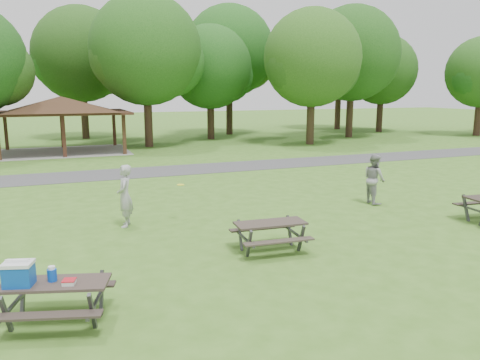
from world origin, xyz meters
name	(u,v)px	position (x,y,z in m)	size (l,w,h in m)	color
ground	(262,264)	(0.00, 0.00, 0.00)	(160.00, 160.00, 0.00)	#3B6A1E
asphalt_path	(151,172)	(0.00, 14.00, 0.01)	(120.00, 3.20, 0.02)	#3F3F42
pavilion	(61,107)	(-4.00, 24.00, 3.06)	(8.60, 7.01, 3.76)	#342113
tree_row_e	(147,53)	(2.10, 25.03, 6.78)	(8.40, 8.00, 11.02)	black
tree_row_f	(211,70)	(8.09, 28.53, 5.84)	(7.35, 7.00, 9.55)	black
tree_row_g	(313,61)	(14.09, 22.03, 6.33)	(7.77, 7.40, 10.25)	black
tree_row_h	(353,57)	(20.10, 25.53, 7.03)	(8.61, 8.20, 11.37)	black
tree_row_i	(383,72)	(26.08, 29.03, 5.91)	(7.14, 6.80, 9.52)	black
tree_deep_b	(82,57)	(-1.90, 33.03, 6.89)	(8.40, 8.00, 11.13)	#301F15
tree_deep_c	(230,54)	(11.10, 32.03, 7.44)	(8.82, 8.40, 11.90)	black
tree_deep_d	(340,62)	(24.10, 33.53, 7.03)	(8.40, 8.00, 11.27)	#321F16
picnic_table_near	(44,285)	(-4.87, -1.29, 0.75)	(2.24, 1.99, 1.31)	#312723
picnic_table_middle	(270,229)	(0.59, 0.80, 0.59)	(1.96, 1.62, 0.80)	#302823
frisbee_in_flight	(181,185)	(-0.88, 4.42, 1.20)	(0.30, 0.30, 0.02)	yellow
frisbee_thrower	(125,196)	(-2.63, 4.49, 0.97)	(0.71, 0.46, 1.94)	#A09FA2
frisbee_catcher	(374,179)	(6.43, 4.15, 0.93)	(0.90, 0.70, 1.86)	gray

